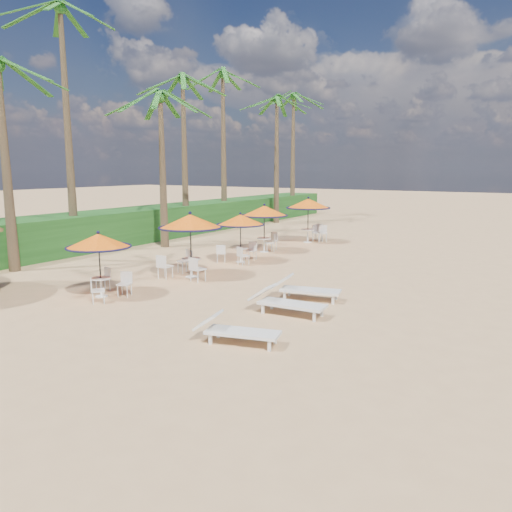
{
  "coord_description": "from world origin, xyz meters",
  "views": [
    {
      "loc": [
        7.08,
        -10.54,
        4.07
      ],
      "look_at": [
        -1.43,
        3.27,
        1.2
      ],
      "focal_mm": 35.0,
      "sensor_mm": 36.0,
      "label": 1
    }
  ],
  "objects_px": {
    "station_2": "(240,226)",
    "lounger_mid": "(285,301)",
    "station_3": "(265,215)",
    "station_4": "(310,209)",
    "lounger_near": "(234,329)",
    "lounger_far": "(303,288)",
    "station_0": "(100,249)",
    "station_1": "(189,229)"
  },
  "relations": [
    {
      "from": "station_2",
      "to": "lounger_mid",
      "type": "bearing_deg",
      "value": -47.6
    },
    {
      "from": "station_3",
      "to": "station_4",
      "type": "xyz_separation_m",
      "value": [
        0.48,
        4.06,
        0.04
      ]
    },
    {
      "from": "station_4",
      "to": "lounger_near",
      "type": "relative_size",
      "value": 1.19
    },
    {
      "from": "lounger_far",
      "to": "station_4",
      "type": "bearing_deg",
      "value": 101.53
    },
    {
      "from": "station_3",
      "to": "lounger_far",
      "type": "xyz_separation_m",
      "value": [
        5.61,
        -7.11,
        -1.45
      ]
    },
    {
      "from": "lounger_near",
      "to": "lounger_mid",
      "type": "distance_m",
      "value": 2.73
    },
    {
      "from": "station_3",
      "to": "lounger_mid",
      "type": "xyz_separation_m",
      "value": [
        5.87,
        -8.81,
        -1.44
      ]
    },
    {
      "from": "station_0",
      "to": "lounger_mid",
      "type": "relative_size",
      "value": 0.95
    },
    {
      "from": "station_0",
      "to": "station_4",
      "type": "height_order",
      "value": "station_4"
    },
    {
      "from": "station_4",
      "to": "lounger_mid",
      "type": "distance_m",
      "value": 14.04
    },
    {
      "from": "lounger_far",
      "to": "station_1",
      "type": "bearing_deg",
      "value": 159.55
    },
    {
      "from": "station_2",
      "to": "lounger_near",
      "type": "bearing_deg",
      "value": -57.38
    },
    {
      "from": "station_2",
      "to": "lounger_near",
      "type": "distance_m",
      "value": 10.34
    },
    {
      "from": "station_0",
      "to": "lounger_near",
      "type": "xyz_separation_m",
      "value": [
        6.02,
        -1.36,
        -1.22
      ]
    },
    {
      "from": "lounger_far",
      "to": "lounger_near",
      "type": "bearing_deg",
      "value": -98.15
    },
    {
      "from": "lounger_mid",
      "to": "lounger_far",
      "type": "bearing_deg",
      "value": 95.33
    },
    {
      "from": "station_0",
      "to": "station_4",
      "type": "relative_size",
      "value": 0.84
    },
    {
      "from": "station_0",
      "to": "station_1",
      "type": "height_order",
      "value": "station_1"
    },
    {
      "from": "station_4",
      "to": "lounger_mid",
      "type": "bearing_deg",
      "value": -67.28
    },
    {
      "from": "station_0",
      "to": "station_1",
      "type": "distance_m",
      "value": 3.77
    },
    {
      "from": "station_2",
      "to": "lounger_near",
      "type": "relative_size",
      "value": 1.03
    },
    {
      "from": "station_3",
      "to": "lounger_far",
      "type": "bearing_deg",
      "value": -51.71
    },
    {
      "from": "station_1",
      "to": "station_2",
      "type": "distance_m",
      "value": 3.56
    },
    {
      "from": "station_4",
      "to": "lounger_mid",
      "type": "relative_size",
      "value": 1.13
    },
    {
      "from": "lounger_far",
      "to": "station_2",
      "type": "bearing_deg",
      "value": 127.56
    },
    {
      "from": "station_0",
      "to": "lounger_far",
      "type": "distance_m",
      "value": 6.52
    },
    {
      "from": "station_3",
      "to": "lounger_mid",
      "type": "relative_size",
      "value": 1.06
    },
    {
      "from": "station_1",
      "to": "station_4",
      "type": "relative_size",
      "value": 0.98
    },
    {
      "from": "station_2",
      "to": "station_4",
      "type": "bearing_deg",
      "value": 89.91
    },
    {
      "from": "station_0",
      "to": "lounger_near",
      "type": "height_order",
      "value": "station_0"
    },
    {
      "from": "station_2",
      "to": "station_3",
      "type": "relative_size",
      "value": 0.92
    },
    {
      "from": "lounger_mid",
      "to": "lounger_far",
      "type": "xyz_separation_m",
      "value": [
        -0.26,
        1.71,
        -0.01
      ]
    },
    {
      "from": "station_4",
      "to": "lounger_mid",
      "type": "height_order",
      "value": "station_4"
    },
    {
      "from": "station_1",
      "to": "lounger_near",
      "type": "distance_m",
      "value": 7.61
    },
    {
      "from": "station_0",
      "to": "station_1",
      "type": "bearing_deg",
      "value": 81.47
    },
    {
      "from": "station_4",
      "to": "lounger_near",
      "type": "height_order",
      "value": "station_4"
    },
    {
      "from": "station_0",
      "to": "lounger_mid",
      "type": "height_order",
      "value": "station_0"
    },
    {
      "from": "lounger_near",
      "to": "lounger_far",
      "type": "xyz_separation_m",
      "value": [
        -0.39,
        4.44,
        0.02
      ]
    },
    {
      "from": "station_1",
      "to": "station_3",
      "type": "distance_m",
      "value": 6.48
    },
    {
      "from": "station_4",
      "to": "lounger_near",
      "type": "xyz_separation_m",
      "value": [
        5.52,
        -15.6,
        -1.51
      ]
    },
    {
      "from": "station_0",
      "to": "station_3",
      "type": "distance_m",
      "value": 10.18
    },
    {
      "from": "station_4",
      "to": "lounger_far",
      "type": "relative_size",
      "value": 1.12
    }
  ]
}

